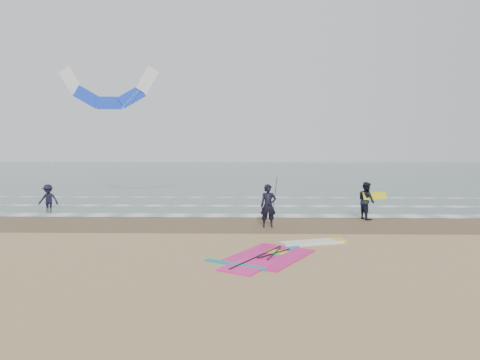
{
  "coord_description": "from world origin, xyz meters",
  "views": [
    {
      "loc": [
        -0.26,
        -14.59,
        3.73
      ],
      "look_at": [
        -0.72,
        5.0,
        2.2
      ],
      "focal_mm": 32.0,
      "sensor_mm": 36.0,
      "label": 1
    }
  ],
  "objects_px": {
    "windsurf_rig": "(283,252)",
    "person_walking": "(366,201)",
    "person_wading": "(48,194)",
    "surf_kite": "(109,92)",
    "person_standing": "(268,206)"
  },
  "relations": [
    {
      "from": "person_standing",
      "to": "surf_kite",
      "type": "bearing_deg",
      "value": 135.74
    },
    {
      "from": "windsurf_rig",
      "to": "person_walking",
      "type": "distance_m",
      "value": 8.67
    },
    {
      "from": "windsurf_rig",
      "to": "person_standing",
      "type": "bearing_deg",
      "value": 93.71
    },
    {
      "from": "windsurf_rig",
      "to": "surf_kite",
      "type": "bearing_deg",
      "value": 127.71
    },
    {
      "from": "person_walking",
      "to": "person_wading",
      "type": "bearing_deg",
      "value": 62.29
    },
    {
      "from": "person_wading",
      "to": "surf_kite",
      "type": "height_order",
      "value": "surf_kite"
    },
    {
      "from": "person_standing",
      "to": "person_wading",
      "type": "relative_size",
      "value": 1.1
    },
    {
      "from": "windsurf_rig",
      "to": "surf_kite",
      "type": "relative_size",
      "value": 0.68
    },
    {
      "from": "person_standing",
      "to": "windsurf_rig",
      "type": "bearing_deg",
      "value": -89.93
    },
    {
      "from": "windsurf_rig",
      "to": "person_walking",
      "type": "bearing_deg",
      "value": 56.01
    },
    {
      "from": "person_walking",
      "to": "windsurf_rig",
      "type": "bearing_deg",
      "value": 128.8
    },
    {
      "from": "person_standing",
      "to": "person_walking",
      "type": "relative_size",
      "value": 1.04
    },
    {
      "from": "person_standing",
      "to": "person_wading",
      "type": "distance_m",
      "value": 14.2
    },
    {
      "from": "windsurf_rig",
      "to": "person_walking",
      "type": "height_order",
      "value": "person_walking"
    },
    {
      "from": "surf_kite",
      "to": "person_walking",
      "type": "bearing_deg",
      "value": -22.64
    }
  ]
}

